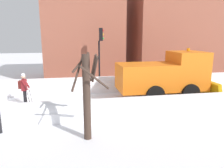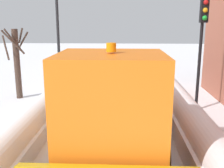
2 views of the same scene
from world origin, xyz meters
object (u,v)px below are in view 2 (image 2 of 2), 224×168
object	(u,v)px
street_lamp	(58,24)
bare_tree_near	(17,61)
plow_truck	(114,101)
traffic_light_pole	(202,34)
skier	(123,67)

from	to	relation	value
street_lamp	bare_tree_near	distance (m)	4.00
plow_truck	street_lamp	world-z (taller)	street_lamp
traffic_light_pole	street_lamp	world-z (taller)	street_lamp
bare_tree_near	street_lamp	bearing A→B (deg)	-107.97
plow_truck	traffic_light_pole	bearing A→B (deg)	-131.35
plow_truck	street_lamp	xyz separation A→B (m)	(3.56, -8.69, 1.92)
plow_truck	skier	size ratio (longest dim) A/B	3.31
traffic_light_pole	skier	bearing A→B (deg)	-58.05
traffic_light_pole	bare_tree_near	size ratio (longest dim) A/B	1.34
skier	street_lamp	bearing A→B (deg)	-3.53
traffic_light_pole	bare_tree_near	bearing A→B (deg)	-11.07
skier	traffic_light_pole	bearing A→B (deg)	121.95
street_lamp	bare_tree_near	size ratio (longest dim) A/B	1.64
skier	bare_tree_near	bearing A→B (deg)	33.33
street_lamp	bare_tree_near	xyz separation A→B (m)	(1.13, 3.47, -1.64)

